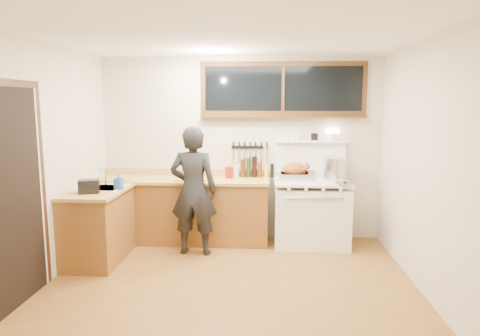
# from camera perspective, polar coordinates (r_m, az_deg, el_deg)

# --- Properties ---
(ground_plane) EXTENTS (4.00, 3.50, 0.02)m
(ground_plane) POSITION_cam_1_polar(r_m,az_deg,el_deg) (4.82, -1.28, -15.30)
(ground_plane) COLOR brown
(room_shell) EXTENTS (4.10, 3.60, 2.65)m
(room_shell) POSITION_cam_1_polar(r_m,az_deg,el_deg) (4.42, -1.35, 4.78)
(room_shell) COLOR beige
(room_shell) RESTS_ON ground
(counter_back) EXTENTS (2.44, 0.64, 1.00)m
(counter_back) POSITION_cam_1_polar(r_m,az_deg,el_deg) (6.15, -7.61, -5.51)
(counter_back) COLOR brown
(counter_back) RESTS_ON ground
(counter_left) EXTENTS (0.64, 1.09, 0.90)m
(counter_left) POSITION_cam_1_polar(r_m,az_deg,el_deg) (5.64, -18.35, -7.21)
(counter_left) COLOR brown
(counter_left) RESTS_ON ground
(sink_unit) EXTENTS (0.50, 0.45, 0.37)m
(sink_unit) POSITION_cam_1_polar(r_m,az_deg,el_deg) (5.61, -18.06, -3.12)
(sink_unit) COLOR white
(sink_unit) RESTS_ON counter_left
(vintage_stove) EXTENTS (1.02, 0.74, 1.59)m
(vintage_stove) POSITION_cam_1_polar(r_m,az_deg,el_deg) (6.02, 9.46, -5.72)
(vintage_stove) COLOR white
(vintage_stove) RESTS_ON ground
(back_window) EXTENTS (2.32, 0.13, 0.77)m
(back_window) POSITION_cam_1_polar(r_m,az_deg,el_deg) (6.12, 5.75, 9.67)
(back_window) COLOR black
(back_window) RESTS_ON room_shell
(left_doorway) EXTENTS (0.02, 1.04, 2.17)m
(left_doorway) POSITION_cam_1_polar(r_m,az_deg,el_deg) (4.60, -27.57, -3.14)
(left_doorway) COLOR black
(left_doorway) RESTS_ON ground
(knife_strip) EXTENTS (0.52, 0.03, 0.28)m
(knife_strip) POSITION_cam_1_polar(r_m,az_deg,el_deg) (6.16, 1.18, 2.68)
(knife_strip) COLOR black
(knife_strip) RESTS_ON room_shell
(man) EXTENTS (0.63, 0.43, 1.67)m
(man) POSITION_cam_1_polar(r_m,az_deg,el_deg) (5.53, -6.21, -3.02)
(man) COLOR black
(man) RESTS_ON ground
(soap_bottle) EXTENTS (0.10, 0.10, 0.20)m
(soap_bottle) POSITION_cam_1_polar(r_m,az_deg,el_deg) (5.45, -15.88, -1.73)
(soap_bottle) COLOR #2253AA
(soap_bottle) RESTS_ON counter_left
(toaster) EXTENTS (0.27, 0.22, 0.16)m
(toaster) POSITION_cam_1_polar(r_m,az_deg,el_deg) (5.33, -19.46, -2.32)
(toaster) COLOR black
(toaster) RESTS_ON counter_left
(cutting_board) EXTENTS (0.47, 0.38, 0.14)m
(cutting_board) POSITION_cam_1_polar(r_m,az_deg,el_deg) (5.92, -6.40, -1.09)
(cutting_board) COLOR tan
(cutting_board) RESTS_ON counter_back
(roast_turkey) EXTENTS (0.46, 0.33, 0.25)m
(roast_turkey) POSITION_cam_1_polar(r_m,az_deg,el_deg) (5.93, 7.33, -0.62)
(roast_turkey) COLOR silver
(roast_turkey) RESTS_ON vintage_stove
(stockpot) EXTENTS (0.37, 0.37, 0.31)m
(stockpot) POSITION_cam_1_polar(r_m,az_deg,el_deg) (6.07, 12.63, -0.06)
(stockpot) COLOR silver
(stockpot) RESTS_ON vintage_stove
(saucepan) EXTENTS (0.17, 0.28, 0.12)m
(saucepan) POSITION_cam_1_polar(r_m,az_deg,el_deg) (6.14, 9.17, -0.75)
(saucepan) COLOR silver
(saucepan) RESTS_ON vintage_stove
(pot_lid) EXTENTS (0.32, 0.32, 0.04)m
(pot_lid) POSITION_cam_1_polar(r_m,az_deg,el_deg) (5.73, 13.79, -2.03)
(pot_lid) COLOR silver
(pot_lid) RESTS_ON vintage_stove
(coffee_tin) EXTENTS (0.11, 0.09, 0.16)m
(coffee_tin) POSITION_cam_1_polar(r_m,az_deg,el_deg) (6.03, -1.42, -0.61)
(coffee_tin) COLOR maroon
(coffee_tin) RESTS_ON counter_back
(pitcher) EXTENTS (0.11, 0.11, 0.16)m
(pitcher) POSITION_cam_1_polar(r_m,az_deg,el_deg) (6.15, -0.49, -0.42)
(pitcher) COLOR white
(pitcher) RESTS_ON counter_back
(bottle_cluster) EXTENTS (0.48, 0.07, 0.30)m
(bottle_cluster) POSITION_cam_1_polar(r_m,az_deg,el_deg) (6.10, 1.95, -0.06)
(bottle_cluster) COLOR black
(bottle_cluster) RESTS_ON counter_back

